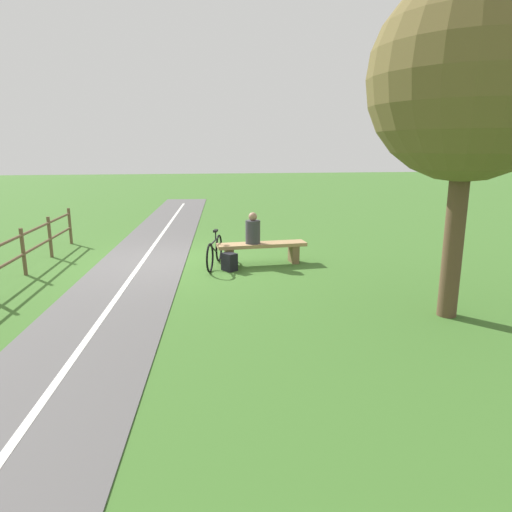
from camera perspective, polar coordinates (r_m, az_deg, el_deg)
name	(u,v)px	position (r m, az deg, el deg)	size (l,w,h in m)	color
ground_plane	(169,262)	(11.05, -10.77, -0.77)	(80.00, 80.00, 0.00)	#3D6B28
paved_path	(96,328)	(7.35, -19.37, -8.44)	(2.05, 36.00, 0.02)	#565454
path_centre_line	(95,327)	(7.34, -19.37, -8.37)	(0.10, 32.00, 0.00)	silver
bench	(262,249)	(10.61, 0.73, 0.86)	(2.09, 0.59, 0.50)	#A88456
person_seated	(253,230)	(10.48, -0.40, 3.22)	(0.36, 0.36, 0.72)	#38383D
bicycle	(215,252)	(10.43, -5.18, 0.52)	(0.49, 1.62, 0.83)	black
backpack	(230,262)	(10.10, -3.30, -0.74)	(0.37, 0.39, 0.39)	black
tree_near_bench	(470,80)	(7.69, 25.10, 19.22)	(2.95, 2.95, 5.08)	brown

